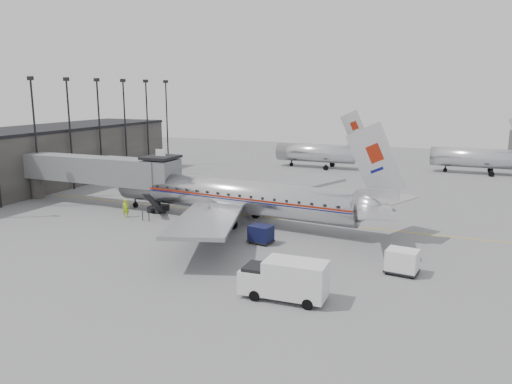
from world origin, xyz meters
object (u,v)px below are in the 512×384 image
Objects in this scene: baggage_cart_white at (402,261)px; ramp_worker at (126,208)px; service_van at (285,279)px; airliner at (235,196)px; baggage_cart_navy at (261,234)px.

ramp_worker is at bearing 175.33° from baggage_cart_white.
baggage_cart_white is at bearing 48.15° from service_van.
baggage_cart_white is (18.03, -8.69, -1.76)m from airliner.
ramp_worker is (-29.83, 5.81, -0.01)m from baggage_cart_white.
ramp_worker reaches higher than baggage_cart_white.
airliner is at bearing 160.62° from baggage_cart_white.
service_van is at bearing -123.78° from baggage_cart_white.
ramp_worker is (-23.24, 13.63, -0.43)m from service_van.
airliner is 8.08m from baggage_cart_navy.
baggage_cart_white is 30.39m from ramp_worker.
baggage_cart_white is at bearing -2.38° from baggage_cart_navy.
baggage_cart_white is 1.30× the size of ramp_worker.
airliner reaches higher than ramp_worker.
baggage_cart_navy is at bearing 118.01° from service_van.
airliner is at bearing 122.98° from service_van.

